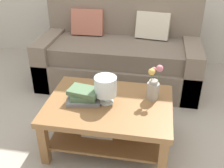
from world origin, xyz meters
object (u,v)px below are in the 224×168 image
at_px(book_stack_main, 84,96).
at_px(glass_hurricane_vase, 106,87).
at_px(flower_pitcher, 153,86).
at_px(couch, 119,55).
at_px(coffee_table, 109,114).

height_order(book_stack_main, glass_hurricane_vase, glass_hurricane_vase).
bearing_deg(glass_hurricane_vase, book_stack_main, -173.81).
distance_m(book_stack_main, flower_pitcher, 0.61).
bearing_deg(couch, glass_hurricane_vase, -86.90).
distance_m(couch, coffee_table, 1.22).
bearing_deg(couch, flower_pitcher, -66.86).
distance_m(coffee_table, flower_pitcher, 0.46).
height_order(couch, coffee_table, couch).
bearing_deg(flower_pitcher, coffee_table, -159.49).
distance_m(coffee_table, book_stack_main, 0.28).
xyz_separation_m(couch, coffee_table, (0.09, -1.21, -0.04)).
relative_size(coffee_table, glass_hurricane_vase, 4.47).
height_order(couch, glass_hurricane_vase, couch).
relative_size(glass_hurricane_vase, flower_pitcher, 0.74).
relative_size(coffee_table, book_stack_main, 3.50).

